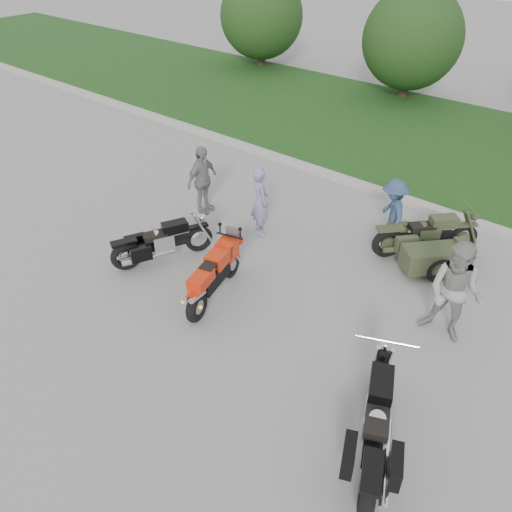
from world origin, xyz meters
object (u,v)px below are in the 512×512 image
Objects in this scene: cruiser_right at (375,429)px; person_back at (202,180)px; person_grey at (455,293)px; cruiser_sidecar at (430,249)px; person_denim at (392,213)px; person_stripe at (260,201)px; cruiser_left at (159,244)px; sportbike_red at (213,274)px.

person_back is (-6.43, 3.33, 0.34)m from cruiser_right.
person_grey is 1.14× the size of person_back.
person_denim is at bearing -150.33° from cruiser_sidecar.
person_back reaches higher than cruiser_sidecar.
person_stripe is 0.86× the size of person_grey.
person_grey reaches higher than cruiser_left.
person_back is at bearing 129.10° from cruiser_right.
person_back is (-4.17, -1.57, 0.07)m from person_denim.
sportbike_red is 4.21m from person_denim.
cruiser_right is 5.40m from person_denim.
person_grey reaches higher than person_stripe.
sportbike_red is 1.22× the size of person_stripe.
person_grey is at bearing -15.04° from cruiser_sidecar.
cruiser_left is 5.63m from cruiser_sidecar.
person_stripe is at bearing -98.58° from person_denim.
sportbike_red is 4.09m from cruiser_right.
person_stripe is at bearing 92.95° from cruiser_left.
person_stripe is at bearing -117.62° from cruiser_sidecar.
person_stripe reaches higher than sportbike_red.
cruiser_left is at bearing -81.97° from person_denim.
sportbike_red is 3.37m from person_back.
cruiser_right reaches higher than sportbike_red.
cruiser_right is (3.95, -1.06, -0.06)m from sportbike_red.
cruiser_sidecar is 1.26× the size of person_back.
cruiser_left is 1.22× the size of person_back.
sportbike_red is 2.52m from person_stripe.
person_denim is at bearing 51.18° from sportbike_red.
cruiser_sidecar is (4.47, 3.42, -0.01)m from cruiser_left.
person_stripe is 4.65m from person_grey.
cruiser_right reaches higher than cruiser_sidecar.
sportbike_red is 1.19× the size of person_back.
person_grey reaches higher than cruiser_sidecar.
person_denim reaches higher than cruiser_left.
cruiser_sidecar is 3.75m from person_stripe.
person_denim is (3.42, 3.68, 0.34)m from cruiser_left.
person_stripe is 0.97× the size of person_back.
person_grey is at bearing 10.30° from sportbike_red.
person_stripe is at bearing 173.24° from person_grey.
person_grey is (4.61, -0.57, 0.14)m from person_stripe.
cruiser_sidecar is at bearing 63.30° from cruiser_left.
cruiser_right is 1.44× the size of person_back.
person_stripe is 1.06× the size of person_denim.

